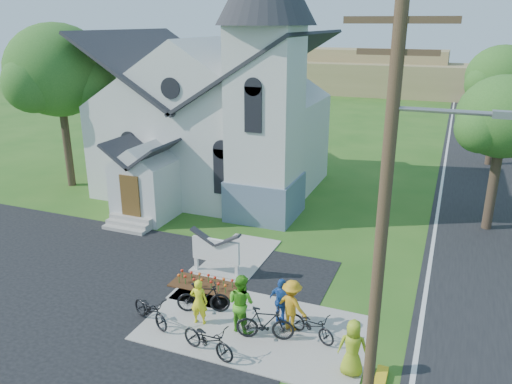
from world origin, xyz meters
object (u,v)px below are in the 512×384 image
at_px(bike_3, 265,323).
at_px(cyclist_4, 353,348).
at_px(cyclist_2, 281,302).
at_px(church_sign, 216,251).
at_px(cyclist_3, 292,305).
at_px(bike_1, 203,298).
at_px(utility_pole, 387,205).
at_px(cyclist_0, 199,302).
at_px(bike_0, 151,310).
at_px(cyclist_1, 241,303).
at_px(bike_4, 312,325).
at_px(bike_2, 208,339).

distance_m(bike_3, cyclist_4, 2.82).
bearing_deg(cyclist_2, church_sign, -12.87).
distance_m(cyclist_2, cyclist_3, 0.44).
distance_m(bike_1, cyclist_2, 2.63).
height_order(bike_1, cyclist_2, cyclist_2).
relative_size(church_sign, utility_pole, 0.22).
bearing_deg(cyclist_0, bike_0, 13.01).
distance_m(utility_pole, cyclist_4, 4.69).
xyz_separation_m(utility_pole, bike_0, (-7.06, 1.01, -4.88)).
distance_m(utility_pole, cyclist_1, 6.38).
bearing_deg(bike_1, church_sign, -3.31).
height_order(church_sign, cyclist_3, cyclist_3).
bearing_deg(bike_3, cyclist_1, 64.36).
height_order(cyclist_1, cyclist_2, cyclist_1).
distance_m(cyclist_4, bike_4, 1.91).
xyz_separation_m(cyclist_3, bike_4, (0.71, -0.19, -0.41)).
xyz_separation_m(cyclist_0, cyclist_4, (4.98, -0.62, 0.05)).
bearing_deg(bike_2, cyclist_0, 50.95).
distance_m(utility_pole, bike_0, 8.65).
relative_size(church_sign, cyclist_3, 1.31).
bearing_deg(bike_4, bike_3, 136.49).
bearing_deg(cyclist_4, utility_pole, 113.15).
xyz_separation_m(utility_pole, bike_3, (-3.40, 1.59, -4.82)).
relative_size(cyclist_3, bike_4, 1.02).
bearing_deg(bike_3, cyclist_3, -51.61).
bearing_deg(bike_1, bike_2, -169.17).
xyz_separation_m(church_sign, cyclist_0, (0.92, -3.09, -0.21)).
xyz_separation_m(church_sign, utility_pole, (6.56, -4.70, 4.38)).
bearing_deg(bike_3, cyclist_0, 74.85).
relative_size(bike_2, cyclist_3, 1.09).
height_order(cyclist_0, bike_2, cyclist_0).
bearing_deg(cyclist_2, cyclist_3, 175.09).
xyz_separation_m(cyclist_2, bike_4, (1.10, -0.37, -0.35)).
relative_size(bike_0, cyclist_1, 0.94).
bearing_deg(bike_2, bike_0, 87.60).
height_order(cyclist_1, cyclist_3, cyclist_1).
distance_m(cyclist_0, cyclist_4, 5.02).
xyz_separation_m(bike_1, bike_3, (2.41, -0.63, 0.00)).
xyz_separation_m(bike_3, bike_4, (1.29, 0.58, -0.10)).
relative_size(bike_0, cyclist_3, 1.06).
bearing_deg(cyclist_0, cyclist_4, 163.12).
height_order(bike_0, bike_1, bike_1).
bearing_deg(cyclist_1, bike_1, 1.13).
xyz_separation_m(cyclist_2, bike_3, (-0.19, -0.95, -0.25)).
xyz_separation_m(cyclist_0, bike_0, (-1.42, -0.60, -0.30)).
distance_m(cyclist_1, cyclist_3, 1.56).
bearing_deg(bike_1, bike_4, -110.83).
distance_m(bike_1, bike_2, 2.23).
xyz_separation_m(cyclist_3, cyclist_4, (2.16, -1.36, -0.02)).
distance_m(cyclist_1, bike_1, 1.67).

